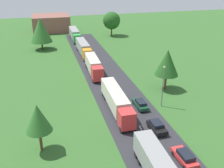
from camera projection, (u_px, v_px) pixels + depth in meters
name	position (u px, v px, depth m)	size (l,w,h in m)	color
road	(145.00, 134.00, 40.95)	(10.00, 140.00, 0.06)	#2B2B30
lane_marking_centre	(151.00, 144.00, 38.75)	(0.16, 123.74, 0.01)	white
truck_second	(116.00, 100.00, 46.94)	(2.72, 14.79, 3.63)	red
truck_third	(94.00, 65.00, 63.80)	(2.84, 12.78, 3.68)	red
truck_fourth	(83.00, 48.00, 78.09)	(2.65, 14.40, 3.68)	orange
truck_fifth	(75.00, 34.00, 94.57)	(2.50, 13.71, 3.69)	green
car_second	(185.00, 157.00, 34.85)	(1.96, 4.40, 1.49)	red
car_third	(157.00, 126.00, 41.49)	(2.01, 4.08, 1.53)	black
car_fourth	(140.00, 104.00, 48.55)	(1.79, 4.50, 1.45)	#19472D
lamppost_second	(163.00, 84.00, 47.65)	(0.36, 0.36, 7.93)	slate
tree_oak	(38.00, 118.00, 35.45)	(3.63, 3.63, 7.23)	#513823
tree_birch	(41.00, 30.00, 81.69)	(6.74, 6.74, 9.84)	#513823
tree_pine	(167.00, 63.00, 54.15)	(4.91, 4.91, 8.67)	#513823
tree_elm	(112.00, 21.00, 99.20)	(6.52, 6.52, 8.96)	#513823
distant_building	(51.00, 23.00, 108.03)	(14.54, 13.16, 6.31)	brown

